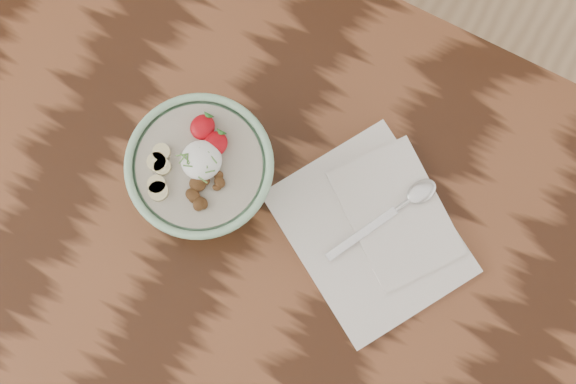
# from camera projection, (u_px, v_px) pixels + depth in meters

# --- Properties ---
(table) EXTENTS (1.60, 0.90, 0.75)m
(table) POSITION_uv_depth(u_px,v_px,m) (199.00, 274.00, 1.11)
(table) COLOR black
(table) RESTS_ON ground
(breakfast_bowl) EXTENTS (0.18, 0.18, 0.12)m
(breakfast_bowl) POSITION_uv_depth(u_px,v_px,m) (202.00, 171.00, 0.98)
(breakfast_bowl) COLOR #93C59D
(breakfast_bowl) RESTS_ON table
(napkin) EXTENTS (0.30, 0.28, 0.01)m
(napkin) POSITION_uv_depth(u_px,v_px,m) (376.00, 228.00, 1.02)
(napkin) COLOR white
(napkin) RESTS_ON table
(spoon) EXTENTS (0.09, 0.16, 0.01)m
(spoon) POSITION_uv_depth(u_px,v_px,m) (406.00, 202.00, 1.02)
(spoon) COLOR silver
(spoon) RESTS_ON napkin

